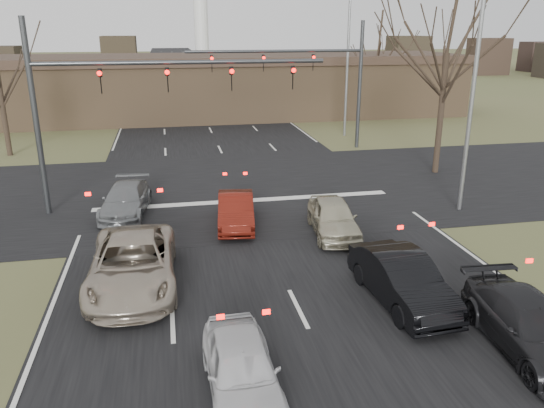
{
  "coord_description": "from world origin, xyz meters",
  "views": [
    {
      "loc": [
        -3.33,
        -9.86,
        7.56
      ],
      "look_at": [
        -0.06,
        6.48,
        2.0
      ],
      "focal_mm": 35.0,
      "sensor_mm": 36.0,
      "label": 1
    }
  ],
  "objects_px": {
    "car_charcoal_sedan": "(530,326)",
    "building": "(225,86)",
    "car_black_hatch": "(402,279)",
    "car_silver_ahead": "(333,217)",
    "streetlight_right_far": "(345,57)",
    "car_red_ahead": "(236,210)",
    "mast_arm_near": "(117,91)",
    "car_silver_suv": "(133,264)",
    "mast_arm_far": "(318,70)",
    "car_white_sedan": "(242,368)",
    "car_grey_ahead": "(126,200)",
    "streetlight_right_near": "(470,79)"
  },
  "relations": [
    {
      "from": "car_charcoal_sedan",
      "to": "building",
      "type": "bearing_deg",
      "value": 98.78
    },
    {
      "from": "car_black_hatch",
      "to": "car_silver_ahead",
      "type": "distance_m",
      "value": 5.51
    },
    {
      "from": "streetlight_right_far",
      "to": "car_red_ahead",
      "type": "height_order",
      "value": "streetlight_right_far"
    },
    {
      "from": "car_black_hatch",
      "to": "mast_arm_near",
      "type": "bearing_deg",
      "value": 125.37
    },
    {
      "from": "car_silver_suv",
      "to": "mast_arm_far",
      "type": "bearing_deg",
      "value": 59.39
    },
    {
      "from": "car_black_hatch",
      "to": "mast_arm_far",
      "type": "bearing_deg",
      "value": 77.47
    },
    {
      "from": "building",
      "to": "car_white_sedan",
      "type": "distance_m",
      "value": 38.56
    },
    {
      "from": "mast_arm_near",
      "to": "streetlight_right_far",
      "type": "xyz_separation_m",
      "value": [
        14.55,
        14.0,
        0.51
      ]
    },
    {
      "from": "car_grey_ahead",
      "to": "car_silver_ahead",
      "type": "xyz_separation_m",
      "value": [
        7.92,
        -3.98,
        0.06
      ]
    },
    {
      "from": "car_white_sedan",
      "to": "car_red_ahead",
      "type": "bearing_deg",
      "value": 82.28
    },
    {
      "from": "mast_arm_near",
      "to": "car_red_ahead",
      "type": "xyz_separation_m",
      "value": [
        4.4,
        -3.06,
        -4.42
      ]
    },
    {
      "from": "mast_arm_far",
      "to": "car_grey_ahead",
      "type": "bearing_deg",
      "value": -136.81
    },
    {
      "from": "car_charcoal_sedan",
      "to": "car_red_ahead",
      "type": "bearing_deg",
      "value": 124.78
    },
    {
      "from": "car_black_hatch",
      "to": "car_grey_ahead",
      "type": "height_order",
      "value": "car_black_hatch"
    },
    {
      "from": "building",
      "to": "car_silver_ahead",
      "type": "distance_m",
      "value": 29.76
    },
    {
      "from": "mast_arm_far",
      "to": "car_silver_ahead",
      "type": "relative_size",
      "value": 2.76
    },
    {
      "from": "car_grey_ahead",
      "to": "streetlight_right_far",
      "type": "bearing_deg",
      "value": 52.16
    },
    {
      "from": "streetlight_right_near",
      "to": "streetlight_right_far",
      "type": "height_order",
      "value": "same"
    },
    {
      "from": "mast_arm_far",
      "to": "car_white_sedan",
      "type": "xyz_separation_m",
      "value": [
        -8.26,
        -23.29,
        -4.38
      ]
    },
    {
      "from": "streetlight_right_far",
      "to": "car_silver_suv",
      "type": "distance_m",
      "value": 26.21
    },
    {
      "from": "car_charcoal_sedan",
      "to": "mast_arm_near",
      "type": "bearing_deg",
      "value": 132.49
    },
    {
      "from": "car_charcoal_sedan",
      "to": "car_grey_ahead",
      "type": "relative_size",
      "value": 1.04
    },
    {
      "from": "car_silver_ahead",
      "to": "building",
      "type": "bearing_deg",
      "value": 97.83
    },
    {
      "from": "car_charcoal_sedan",
      "to": "car_silver_ahead",
      "type": "relative_size",
      "value": 1.12
    },
    {
      "from": "car_silver_ahead",
      "to": "car_black_hatch",
      "type": "bearing_deg",
      "value": -80.38
    },
    {
      "from": "streetlight_right_far",
      "to": "car_charcoal_sedan",
      "type": "bearing_deg",
      "value": -98.95
    },
    {
      "from": "mast_arm_near",
      "to": "mast_arm_far",
      "type": "bearing_deg",
      "value": 41.22
    },
    {
      "from": "streetlight_right_far",
      "to": "car_charcoal_sedan",
      "type": "xyz_separation_m",
      "value": [
        -4.26,
        -27.02,
        -4.93
      ]
    },
    {
      "from": "mast_arm_far",
      "to": "car_silver_suv",
      "type": "height_order",
      "value": "mast_arm_far"
    },
    {
      "from": "streetlight_right_near",
      "to": "car_grey_ahead",
      "type": "xyz_separation_m",
      "value": [
        -14.04,
        2.3,
        -4.96
      ]
    },
    {
      "from": "building",
      "to": "car_white_sedan",
      "type": "xyz_separation_m",
      "value": [
        -4.08,
        -38.29,
        -2.02
      ]
    },
    {
      "from": "streetlight_right_far",
      "to": "streetlight_right_near",
      "type": "bearing_deg",
      "value": -91.68
    },
    {
      "from": "car_charcoal_sedan",
      "to": "car_grey_ahead",
      "type": "distance_m",
      "value": 16.05
    },
    {
      "from": "car_white_sedan",
      "to": "streetlight_right_far",
      "type": "bearing_deg",
      "value": 66.56
    },
    {
      "from": "car_grey_ahead",
      "to": "mast_arm_near",
      "type": "bearing_deg",
      "value": 97.72
    },
    {
      "from": "mast_arm_far",
      "to": "building",
      "type": "bearing_deg",
      "value": 105.58
    },
    {
      "from": "car_white_sedan",
      "to": "car_black_hatch",
      "type": "distance_m",
      "value": 5.95
    },
    {
      "from": "mast_arm_near",
      "to": "car_silver_suv",
      "type": "relative_size",
      "value": 2.19
    },
    {
      "from": "car_silver_suv",
      "to": "streetlight_right_far",
      "type": "bearing_deg",
      "value": 58.05
    },
    {
      "from": "building",
      "to": "car_silver_ahead",
      "type": "height_order",
      "value": "building"
    },
    {
      "from": "car_grey_ahead",
      "to": "car_silver_ahead",
      "type": "bearing_deg",
      "value": -19.85
    },
    {
      "from": "building",
      "to": "car_silver_suv",
      "type": "relative_size",
      "value": 7.67
    },
    {
      "from": "car_silver_suv",
      "to": "car_grey_ahead",
      "type": "relative_size",
      "value": 1.28
    },
    {
      "from": "car_grey_ahead",
      "to": "car_silver_ahead",
      "type": "relative_size",
      "value": 1.08
    },
    {
      "from": "building",
      "to": "car_silver_suv",
      "type": "height_order",
      "value": "building"
    },
    {
      "from": "mast_arm_near",
      "to": "car_charcoal_sedan",
      "type": "bearing_deg",
      "value": -51.68
    },
    {
      "from": "car_charcoal_sedan",
      "to": "car_red_ahead",
      "type": "distance_m",
      "value": 11.57
    },
    {
      "from": "streetlight_right_near",
      "to": "car_silver_ahead",
      "type": "xyz_separation_m",
      "value": [
        -6.12,
        -1.68,
        -4.9
      ]
    },
    {
      "from": "car_charcoal_sedan",
      "to": "car_silver_ahead",
      "type": "distance_m",
      "value": 8.67
    },
    {
      "from": "car_red_ahead",
      "to": "car_silver_ahead",
      "type": "distance_m",
      "value": 3.88
    }
  ]
}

